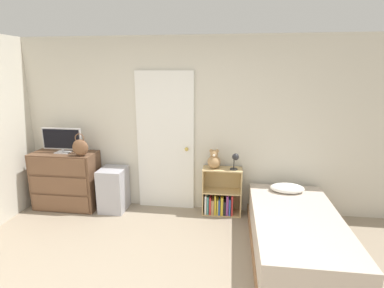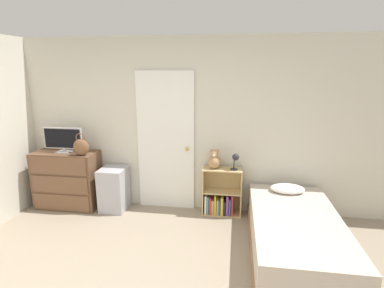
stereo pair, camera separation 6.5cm
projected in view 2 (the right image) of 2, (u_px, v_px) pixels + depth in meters
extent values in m
cube|color=beige|center=(176.00, 126.00, 4.43)|extent=(10.00, 0.06, 2.55)
cube|color=white|center=(166.00, 142.00, 4.46)|extent=(0.85, 0.04, 2.07)
sphere|color=gold|center=(187.00, 149.00, 4.39)|extent=(0.06, 0.06, 0.06)
cube|color=brown|center=(68.00, 179.00, 4.62)|extent=(0.96, 0.43, 0.88)
cube|color=brown|center=(61.00, 203.00, 4.47)|extent=(0.88, 0.01, 0.26)
cube|color=brown|center=(59.00, 185.00, 4.40)|extent=(0.88, 0.01, 0.26)
cube|color=brown|center=(57.00, 166.00, 4.33)|extent=(0.88, 0.01, 0.26)
cube|color=#B7B7BC|center=(64.00, 152.00, 4.51)|extent=(0.21, 0.16, 0.01)
cylinder|color=#B7B7BC|center=(64.00, 150.00, 4.50)|extent=(0.04, 0.04, 0.04)
cube|color=#B7B7BC|center=(63.00, 138.00, 4.46)|extent=(0.60, 0.02, 0.32)
cube|color=black|center=(62.00, 138.00, 4.44)|extent=(0.56, 0.01, 0.29)
ellipsoid|color=brown|center=(81.00, 147.00, 4.31)|extent=(0.23, 0.12, 0.24)
torus|color=brown|center=(80.00, 138.00, 4.28)|extent=(0.14, 0.01, 0.14)
cube|color=#ADADB7|center=(114.00, 189.00, 4.54)|extent=(0.37, 0.42, 0.65)
cube|color=tan|center=(203.00, 190.00, 4.42)|extent=(0.02, 0.25, 0.70)
cube|color=tan|center=(241.00, 193.00, 4.34)|extent=(0.02, 0.25, 0.70)
cube|color=tan|center=(221.00, 213.00, 4.46)|extent=(0.53, 0.25, 0.02)
cube|color=tan|center=(222.00, 191.00, 4.38)|extent=(0.53, 0.25, 0.02)
cube|color=tan|center=(223.00, 169.00, 4.30)|extent=(0.53, 0.25, 0.02)
cube|color=tan|center=(222.00, 188.00, 4.50)|extent=(0.57, 0.01, 0.70)
cube|color=white|center=(206.00, 204.00, 4.42)|extent=(0.03, 0.16, 0.28)
cube|color=teal|center=(208.00, 204.00, 4.42)|extent=(0.02, 0.16, 0.26)
cube|color=red|center=(210.00, 205.00, 4.41)|extent=(0.03, 0.15, 0.25)
cube|color=tan|center=(213.00, 206.00, 4.41)|extent=(0.04, 0.15, 0.22)
cube|color=gold|center=(215.00, 204.00, 4.40)|extent=(0.02, 0.15, 0.29)
cube|color=gold|center=(218.00, 205.00, 4.43)|extent=(0.02, 0.21, 0.23)
cube|color=#3359B2|center=(219.00, 206.00, 4.40)|extent=(0.02, 0.15, 0.23)
cube|color=gold|center=(222.00, 205.00, 4.40)|extent=(0.04, 0.18, 0.27)
cube|color=black|center=(225.00, 207.00, 4.40)|extent=(0.03, 0.18, 0.21)
cube|color=#8C3F8C|center=(227.00, 204.00, 4.38)|extent=(0.03, 0.16, 0.30)
cube|color=#3359B2|center=(230.00, 205.00, 4.40)|extent=(0.02, 0.20, 0.25)
cube|color=red|center=(232.00, 204.00, 4.38)|extent=(0.02, 0.18, 0.30)
sphere|color=tan|center=(214.00, 162.00, 4.29)|extent=(0.19, 0.19, 0.19)
sphere|color=tan|center=(214.00, 154.00, 4.26)|extent=(0.12, 0.12, 0.12)
sphere|color=silver|center=(214.00, 155.00, 4.22)|extent=(0.04, 0.04, 0.04)
sphere|color=tan|center=(211.00, 151.00, 4.26)|extent=(0.05, 0.05, 0.05)
sphere|color=tan|center=(217.00, 151.00, 4.24)|extent=(0.05, 0.05, 0.05)
cylinder|color=#262628|center=(234.00, 169.00, 4.25)|extent=(0.11, 0.11, 0.01)
cylinder|color=#262628|center=(234.00, 164.00, 4.23)|extent=(0.01, 0.01, 0.15)
sphere|color=#262628|center=(236.00, 157.00, 4.18)|extent=(0.10, 0.10, 0.10)
cube|color=#996B47|center=(294.00, 248.00, 3.50)|extent=(1.01, 1.98, 0.12)
cube|color=beige|center=(296.00, 230.00, 3.44)|extent=(0.98, 1.92, 0.34)
ellipsoid|color=white|center=(287.00, 189.00, 4.07)|extent=(0.46, 0.28, 0.12)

